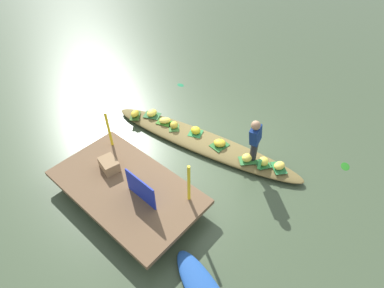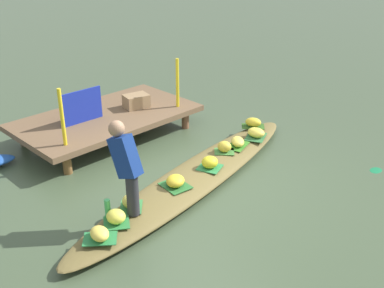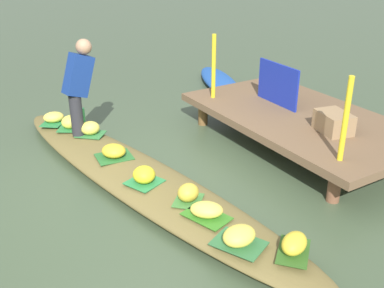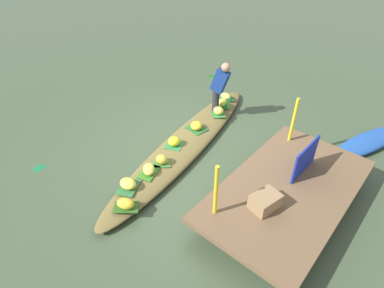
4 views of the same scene
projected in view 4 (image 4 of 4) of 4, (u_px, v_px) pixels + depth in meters
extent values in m
plane|color=#3F4F36|center=(185.00, 148.00, 6.80)|extent=(40.00, 40.00, 0.00)
cube|color=brown|center=(288.00, 190.00, 5.31)|extent=(3.20, 1.80, 0.10)
cylinder|color=brown|center=(283.00, 146.00, 6.58)|extent=(0.14, 0.14, 0.33)
cylinder|color=brown|center=(205.00, 222.00, 5.04)|extent=(0.14, 0.14, 0.33)
cylinder|color=brown|center=(355.00, 178.00, 5.84)|extent=(0.14, 0.14, 0.33)
cylinder|color=brown|center=(289.00, 279.00, 4.29)|extent=(0.14, 0.14, 0.33)
ellipsoid|color=brown|center=(185.00, 144.00, 6.74)|extent=(5.30, 1.72, 0.19)
ellipsoid|color=#2150A3|center=(368.00, 142.00, 6.79)|extent=(2.08, 1.17, 0.20)
cube|color=#3F7835|center=(162.00, 163.00, 6.11)|extent=(0.41, 0.41, 0.01)
ellipsoid|color=gold|center=(162.00, 159.00, 6.05)|extent=(0.26, 0.28, 0.18)
cube|color=#29662C|center=(196.00, 128.00, 7.02)|extent=(0.38, 0.45, 0.01)
ellipsoid|color=gold|center=(196.00, 126.00, 6.97)|extent=(0.39, 0.38, 0.16)
cube|color=#32753A|center=(218.00, 114.00, 7.49)|extent=(0.44, 0.45, 0.01)
ellipsoid|color=#E6D34F|center=(219.00, 111.00, 7.44)|extent=(0.26, 0.28, 0.18)
cube|color=#2C7F42|center=(174.00, 145.00, 6.56)|extent=(0.43, 0.43, 0.01)
ellipsoid|color=yellow|center=(174.00, 141.00, 6.50)|extent=(0.30, 0.30, 0.18)
cube|color=#2C7A3B|center=(222.00, 106.00, 7.78)|extent=(0.44, 0.44, 0.01)
ellipsoid|color=#EDE24C|center=(222.00, 103.00, 7.73)|extent=(0.28, 0.29, 0.18)
cube|color=#28793E|center=(226.00, 99.00, 8.05)|extent=(0.48, 0.46, 0.01)
ellipsoid|color=#F1D451|center=(226.00, 96.00, 8.01)|extent=(0.27, 0.32, 0.15)
cube|color=#357721|center=(149.00, 172.00, 5.91)|extent=(0.50, 0.39, 0.01)
ellipsoid|color=#EBD14F|center=(149.00, 169.00, 5.87)|extent=(0.36, 0.37, 0.14)
cube|color=#2E581D|center=(126.00, 207.00, 5.24)|extent=(0.46, 0.47, 0.01)
ellipsoid|color=yellow|center=(126.00, 204.00, 5.19)|extent=(0.30, 0.35, 0.17)
cube|color=#316938|center=(129.00, 187.00, 5.61)|extent=(0.52, 0.47, 0.01)
ellipsoid|color=#F1D64C|center=(128.00, 184.00, 5.56)|extent=(0.27, 0.33, 0.16)
cylinder|color=#28282D|center=(216.00, 101.00, 7.44)|extent=(0.16, 0.16, 0.55)
cube|color=navy|center=(220.00, 81.00, 7.09)|extent=(0.25, 0.46, 0.58)
sphere|color=#9E7556|center=(226.00, 67.00, 6.84)|extent=(0.20, 0.20, 0.20)
cylinder|color=#46BC5E|center=(228.00, 104.00, 7.62)|extent=(0.07, 0.07, 0.26)
cube|color=#182A9B|center=(305.00, 159.00, 5.40)|extent=(0.80, 0.05, 0.57)
cylinder|color=yellow|center=(294.00, 120.00, 6.03)|extent=(0.06, 0.06, 0.92)
cylinder|color=yellow|center=(216.00, 191.00, 4.58)|extent=(0.06, 0.06, 0.92)
cube|color=#92724E|center=(265.00, 201.00, 4.87)|extent=(0.50, 0.41, 0.24)
ellipsoid|color=#156F3F|center=(39.00, 168.00, 6.29)|extent=(0.25, 0.18, 0.01)
ellipsoid|color=#1A6015|center=(212.00, 76.00, 9.48)|extent=(0.27, 0.32, 0.01)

